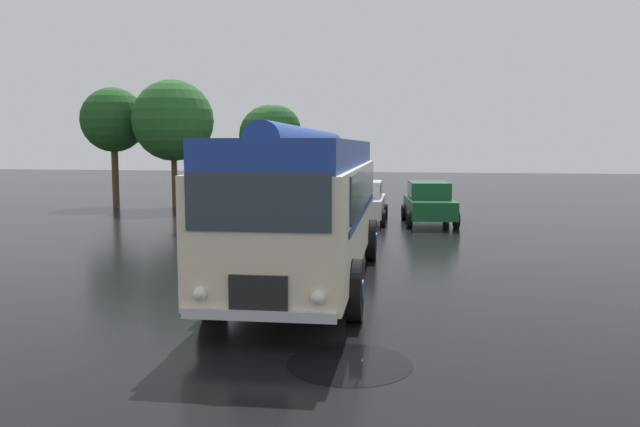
{
  "coord_description": "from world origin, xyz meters",
  "views": [
    {
      "loc": [
        2.97,
        -13.39,
        3.1
      ],
      "look_at": [
        0.14,
        1.91,
        1.4
      ],
      "focal_mm": 35.0,
      "sensor_mm": 36.0,
      "label": 1
    }
  ],
  "objects_px": {
    "car_mid_left": "(363,201)",
    "box_van": "(226,189)",
    "car_mid_right": "(429,202)",
    "vintage_bus": "(308,199)",
    "car_near_left": "(299,201)"
  },
  "relations": [
    {
      "from": "car_near_left",
      "to": "car_mid_left",
      "type": "relative_size",
      "value": 1.02
    },
    {
      "from": "car_near_left",
      "to": "vintage_bus",
      "type": "bearing_deg",
      "value": -76.53
    },
    {
      "from": "car_mid_right",
      "to": "box_van",
      "type": "relative_size",
      "value": 0.74
    },
    {
      "from": "vintage_bus",
      "to": "box_van",
      "type": "distance_m",
      "value": 11.76
    },
    {
      "from": "car_mid_left",
      "to": "box_van",
      "type": "xyz_separation_m",
      "value": [
        -5.48,
        -0.96,
        0.52
      ]
    },
    {
      "from": "car_mid_left",
      "to": "box_van",
      "type": "distance_m",
      "value": 5.59
    },
    {
      "from": "car_mid_right",
      "to": "box_van",
      "type": "height_order",
      "value": "box_van"
    },
    {
      "from": "vintage_bus",
      "to": "car_near_left",
      "type": "relative_size",
      "value": 2.36
    },
    {
      "from": "car_near_left",
      "to": "box_van",
      "type": "distance_m",
      "value": 3.02
    },
    {
      "from": "car_mid_left",
      "to": "box_van",
      "type": "relative_size",
      "value": 0.73
    },
    {
      "from": "box_van",
      "to": "car_mid_left",
      "type": "bearing_deg",
      "value": 9.91
    },
    {
      "from": "vintage_bus",
      "to": "car_near_left",
      "type": "height_order",
      "value": "vintage_bus"
    },
    {
      "from": "car_mid_left",
      "to": "box_van",
      "type": "height_order",
      "value": "box_van"
    },
    {
      "from": "car_mid_left",
      "to": "car_mid_right",
      "type": "bearing_deg",
      "value": -0.51
    },
    {
      "from": "vintage_bus",
      "to": "car_near_left",
      "type": "xyz_separation_m",
      "value": [
        -2.67,
        11.13,
        -1.05
      ]
    }
  ]
}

